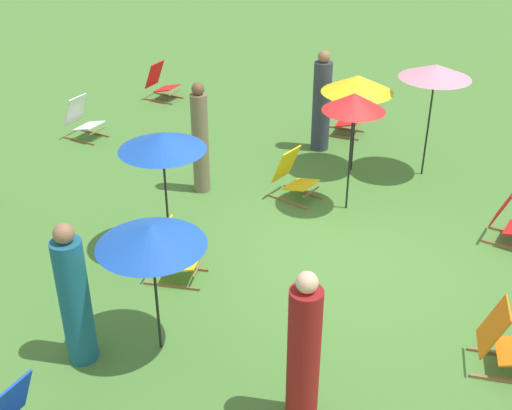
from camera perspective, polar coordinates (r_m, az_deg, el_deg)
The scene contains 17 objects.
ground_plane at distance 9.34m, azimuth 6.56°, elevation -4.34°, with size 40.00×40.00×0.00m, color #477A33.
deckchair_0 at distance 13.13m, azimuth 7.42°, elevation 7.69°, with size 0.55×0.80×0.83m.
deckchair_2 at distance 10.62m, azimuth 3.26°, elevation 2.49°, with size 0.61×0.83×0.83m.
deckchair_3 at distance 8.71m, azimuth -7.38°, elevation -4.25°, with size 0.67×0.86×0.83m.
deckchair_7 at distance 7.75m, azimuth 20.80°, elevation -11.05°, with size 0.66×0.86×0.83m.
deckchair_8 at distance 15.06m, azimuth -8.30°, elevation 10.46°, with size 0.49×0.76×0.83m.
deckchair_10 at distance 10.10m, azimuth 21.41°, elevation -1.14°, with size 0.54×0.80×0.83m.
deckchair_11 at distance 13.29m, azimuth -14.88°, elevation 7.20°, with size 0.49×0.77×0.83m.
umbrella_0 at distance 11.20m, azimuth 8.83°, elevation 10.36°, with size 1.21×1.21×1.73m.
umbrella_1 at distance 8.68m, azimuth -8.18°, elevation 5.45°, with size 1.17×1.17×1.80m.
umbrella_2 at distance 11.20m, azimuth 15.35°, elevation 11.13°, with size 1.18×1.18×1.97m.
umbrella_3 at distance 9.80m, azimuth 8.53°, elevation 8.82°, with size 0.95×0.95×1.91m.
umbrella_4 at distance 6.94m, azimuth -9.14°, elevation -2.66°, with size 1.19×1.19×1.64m.
person_0 at distance 6.44m, azimuth 4.17°, elevation -12.78°, with size 0.43×0.43×1.78m.
person_1 at distance 7.37m, azimuth -15.51°, elevation -7.83°, with size 0.47×0.47×1.75m.
person_2 at distance 10.63m, azimuth -4.87°, elevation 5.61°, with size 0.30×0.30×1.87m.
person_3 at distance 12.22m, azimuth 5.72°, elevation 8.74°, with size 0.43×0.43×1.89m.
Camera 1 is at (-7.35, -2.64, 5.13)m, focal length 45.98 mm.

